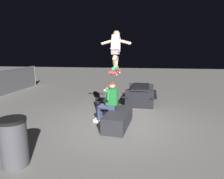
{
  "coord_description": "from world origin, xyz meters",
  "views": [
    {
      "loc": [
        -5.6,
        -0.62,
        2.18
      ],
      "look_at": [
        0.05,
        0.22,
        1.05
      ],
      "focal_mm": 31.0,
      "sensor_mm": 36.0,
      "label": 1
    }
  ],
  "objects_px": {
    "kicker_ramp": "(107,106)",
    "picnic_table_back": "(140,92)",
    "skater_airborne": "(116,48)",
    "trash_bin": "(14,142)",
    "ledge_box_main": "(118,119)",
    "skateboard": "(115,72)",
    "person_sitting_on_ledge": "(109,100)"
  },
  "relations": [
    {
      "from": "ledge_box_main",
      "to": "picnic_table_back",
      "type": "xyz_separation_m",
      "value": [
        2.69,
        -0.63,
        0.27
      ]
    },
    {
      "from": "ledge_box_main",
      "to": "person_sitting_on_ledge",
      "type": "distance_m",
      "value": 0.64
    },
    {
      "from": "ledge_box_main",
      "to": "picnic_table_back",
      "type": "height_order",
      "value": "picnic_table_back"
    },
    {
      "from": "ledge_box_main",
      "to": "kicker_ramp",
      "type": "height_order",
      "value": "ledge_box_main"
    },
    {
      "from": "kicker_ramp",
      "to": "ledge_box_main",
      "type": "bearing_deg",
      "value": -160.45
    },
    {
      "from": "skater_airborne",
      "to": "picnic_table_back",
      "type": "relative_size",
      "value": 0.63
    },
    {
      "from": "skateboard",
      "to": "skater_airborne",
      "type": "relative_size",
      "value": 0.92
    },
    {
      "from": "ledge_box_main",
      "to": "skateboard",
      "type": "bearing_deg",
      "value": 23.35
    },
    {
      "from": "skater_airborne",
      "to": "ledge_box_main",
      "type": "bearing_deg",
      "value": -160.59
    },
    {
      "from": "person_sitting_on_ledge",
      "to": "kicker_ramp",
      "type": "height_order",
      "value": "person_sitting_on_ledge"
    },
    {
      "from": "kicker_ramp",
      "to": "trash_bin",
      "type": "bearing_deg",
      "value": 165.36
    },
    {
      "from": "person_sitting_on_ledge",
      "to": "skateboard",
      "type": "bearing_deg",
      "value": -88.81
    },
    {
      "from": "skateboard",
      "to": "skater_airborne",
      "type": "bearing_deg",
      "value": -2.67
    },
    {
      "from": "skateboard",
      "to": "kicker_ramp",
      "type": "height_order",
      "value": "skateboard"
    },
    {
      "from": "kicker_ramp",
      "to": "trash_bin",
      "type": "height_order",
      "value": "trash_bin"
    },
    {
      "from": "ledge_box_main",
      "to": "picnic_table_back",
      "type": "bearing_deg",
      "value": -13.17
    },
    {
      "from": "skater_airborne",
      "to": "trash_bin",
      "type": "bearing_deg",
      "value": 148.53
    },
    {
      "from": "skateboard",
      "to": "picnic_table_back",
      "type": "height_order",
      "value": "skateboard"
    },
    {
      "from": "picnic_table_back",
      "to": "trash_bin",
      "type": "distance_m",
      "value": 5.51
    },
    {
      "from": "ledge_box_main",
      "to": "skater_airborne",
      "type": "bearing_deg",
      "value": 19.41
    },
    {
      "from": "skateboard",
      "to": "person_sitting_on_ledge",
      "type": "bearing_deg",
      "value": 91.19
    },
    {
      "from": "skater_airborne",
      "to": "picnic_table_back",
      "type": "height_order",
      "value": "skater_airborne"
    },
    {
      "from": "skateboard",
      "to": "trash_bin",
      "type": "xyz_separation_m",
      "value": [
        -2.57,
        1.61,
        -1.1
      ]
    },
    {
      "from": "skater_airborne",
      "to": "trash_bin",
      "type": "distance_m",
      "value": 3.56
    },
    {
      "from": "kicker_ramp",
      "to": "picnic_table_back",
      "type": "bearing_deg",
      "value": -56.47
    },
    {
      "from": "kicker_ramp",
      "to": "trash_bin",
      "type": "xyz_separation_m",
      "value": [
        -4.13,
        1.08,
        0.42
      ]
    },
    {
      "from": "kicker_ramp",
      "to": "picnic_table_back",
      "type": "xyz_separation_m",
      "value": [
        0.85,
        -1.28,
        0.43
      ]
    },
    {
      "from": "ledge_box_main",
      "to": "trash_bin",
      "type": "height_order",
      "value": "trash_bin"
    },
    {
      "from": "person_sitting_on_ledge",
      "to": "kicker_ramp",
      "type": "xyz_separation_m",
      "value": [
        1.56,
        0.33,
        -0.64
      ]
    },
    {
      "from": "kicker_ramp",
      "to": "skater_airborne",
      "type": "bearing_deg",
      "value": -160.42
    },
    {
      "from": "skateboard",
      "to": "kicker_ramp",
      "type": "xyz_separation_m",
      "value": [
        1.55,
        0.53,
        -1.52
      ]
    },
    {
      "from": "person_sitting_on_ledge",
      "to": "kicker_ramp",
      "type": "relative_size",
      "value": 1.08
    }
  ]
}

